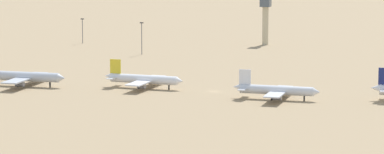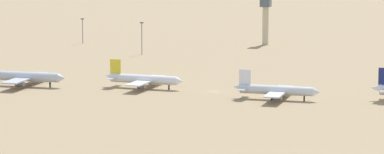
{
  "view_description": "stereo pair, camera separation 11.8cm",
  "coord_description": "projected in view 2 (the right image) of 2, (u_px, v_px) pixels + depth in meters",
  "views": [
    {
      "loc": [
        94.06,
        -320.92,
        54.73
      ],
      "look_at": [
        -6.09,
        -6.79,
        6.0
      ],
      "focal_mm": 87.67,
      "sensor_mm": 36.0,
      "label": 1
    },
    {
      "loc": [
        94.17,
        -320.88,
        54.73
      ],
      "look_at": [
        -6.09,
        -6.79,
        6.0
      ],
      "focal_mm": 87.67,
      "sensor_mm": 36.0,
      "label": 2
    }
  ],
  "objects": [
    {
      "name": "light_pole_east",
      "position": [
        142.0,
        36.0,
        445.74
      ],
      "size": [
        1.8,
        0.5,
        15.46
      ],
      "color": "#59595E",
      "rests_on": "ground"
    },
    {
      "name": "ground",
      "position": [
        214.0,
        92.0,
        338.73
      ],
      "size": [
        4000.0,
        4000.0,
        0.0
      ],
      "primitive_type": "plane",
      "color": "#9E8460"
    },
    {
      "name": "parked_jet_yellow_3",
      "position": [
        143.0,
        79.0,
        345.57
      ],
      "size": [
        31.33,
        26.29,
        10.36
      ],
      "rotation": [
        0.0,
        0.0,
        -0.04
      ],
      "color": "white",
      "rests_on": "ground"
    },
    {
      "name": "light_pole_west",
      "position": [
        83.0,
        29.0,
        493.83
      ],
      "size": [
        1.8,
        0.5,
        13.19
      ],
      "color": "#59595E",
      "rests_on": "ground"
    },
    {
      "name": "parked_jet_white_4",
      "position": [
        276.0,
        90.0,
        321.12
      ],
      "size": [
        30.46,
        25.5,
        10.09
      ],
      "rotation": [
        0.0,
        0.0,
        0.02
      ],
      "color": "silver",
      "rests_on": "ground"
    },
    {
      "name": "control_tower",
      "position": [
        266.0,
        15.0,
        486.02
      ],
      "size": [
        5.2,
        5.2,
        25.42
      ],
      "color": "#C6B793",
      "rests_on": "ground"
    },
    {
      "name": "parked_jet_red_2",
      "position": [
        22.0,
        76.0,
        350.43
      ],
      "size": [
        34.25,
        28.75,
        11.32
      ],
      "rotation": [
        0.0,
        0.0,
        0.04
      ],
      "color": "silver",
      "rests_on": "ground"
    }
  ]
}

